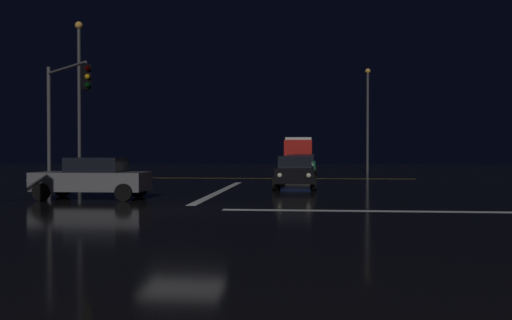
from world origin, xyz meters
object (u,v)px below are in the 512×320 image
object	(u,v)px
box_truck	(298,152)
sedan_green	(304,164)
sedan_black	(295,172)
sedan_blue	(297,168)
streetlamp_left_near	(79,90)
sedan_gray_crossing	(93,178)
streetlamp_right_far	(368,113)
sedan_silver	(299,165)
traffic_signal_nw	(64,102)

from	to	relation	value
box_truck	sedan_green	bearing A→B (deg)	-85.94
sedan_black	sedan_blue	world-z (taller)	same
streetlamp_left_near	sedan_gray_crossing	bearing A→B (deg)	-64.75
box_truck	streetlamp_right_far	bearing A→B (deg)	-43.08
sedan_blue	sedan_green	size ratio (longest dim) A/B	1.00
sedan_green	sedan_blue	bearing A→B (deg)	-91.86
sedan_gray_crossing	streetlamp_left_near	bearing A→B (deg)	115.25
sedan_black	sedan_blue	bearing A→B (deg)	89.92
sedan_silver	sedan_black	bearing A→B (deg)	-90.44
sedan_black	streetlamp_left_near	bearing A→B (deg)	164.31
sedan_blue	sedan_black	bearing A→B (deg)	-90.08
sedan_gray_crossing	traffic_signal_nw	xyz separation A→B (m)	(-2.71, 3.57, 3.23)
streetlamp_right_far	streetlamp_left_near	world-z (taller)	streetlamp_left_near
sedan_gray_crossing	box_truck	bearing A→B (deg)	76.72
box_truck	traffic_signal_nw	bearing A→B (deg)	-109.96
sedan_black	traffic_signal_nw	xyz separation A→B (m)	(-10.26, -3.10, 3.23)
sedan_black	box_truck	world-z (taller)	box_truck
box_truck	sedan_black	bearing A→B (deg)	-89.77
sedan_green	box_truck	xyz separation A→B (m)	(-0.50, 7.05, 0.91)
streetlamp_right_far	box_truck	bearing A→B (deg)	136.92
sedan_black	sedan_green	bearing A→B (deg)	88.71
sedan_silver	box_truck	bearing A→B (deg)	90.82
sedan_silver	box_truck	distance (m)	13.21
traffic_signal_nw	streetlamp_left_near	bearing A→B (deg)	107.46
sedan_green	sedan_black	bearing A→B (deg)	-91.29
traffic_signal_nw	sedan_gray_crossing	bearing A→B (deg)	-52.73
sedan_black	sedan_gray_crossing	size ratio (longest dim) A/B	1.00
sedan_blue	sedan_green	xyz separation A→B (m)	(0.39, 12.12, 0.00)
sedan_green	sedan_gray_crossing	bearing A→B (deg)	-107.97
sedan_green	streetlamp_left_near	xyz separation A→B (m)	(-12.73, -14.37, 4.48)
sedan_blue	traffic_signal_nw	xyz separation A→B (m)	(-10.27, -8.82, 3.23)
sedan_gray_crossing	traffic_signal_nw	size ratio (longest dim) A/B	0.75
sedan_blue	sedan_gray_crossing	world-z (taller)	same
sedan_black	streetlamp_left_near	size ratio (longest dim) A/B	0.47
sedan_black	sedan_blue	distance (m)	5.71
sedan_black	sedan_gray_crossing	distance (m)	10.07
sedan_blue	streetlamp_right_far	bearing A→B (deg)	67.52
sedan_silver	traffic_signal_nw	distance (m)	18.35
sedan_green	streetlamp_left_near	world-z (taller)	streetlamp_left_near
sedan_blue	box_truck	size ratio (longest dim) A/B	0.52
box_truck	streetlamp_left_near	size ratio (longest dim) A/B	0.90
sedan_gray_crossing	streetlamp_right_far	world-z (taller)	streetlamp_right_far
sedan_silver	streetlamp_right_far	xyz separation A→B (m)	(5.61, 7.76, 4.22)
sedan_silver	traffic_signal_nw	world-z (taller)	traffic_signal_nw
traffic_signal_nw	box_truck	bearing A→B (deg)	70.04
box_truck	streetlamp_right_far	xyz separation A→B (m)	(5.80, -5.42, 3.31)
sedan_green	streetlamp_right_far	bearing A→B (deg)	17.09
traffic_signal_nw	streetlamp_left_near	size ratio (longest dim) A/B	0.63
streetlamp_right_far	streetlamp_left_near	distance (m)	24.10
sedan_gray_crossing	streetlamp_right_far	xyz separation A→B (m)	(13.24, 26.13, 4.22)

